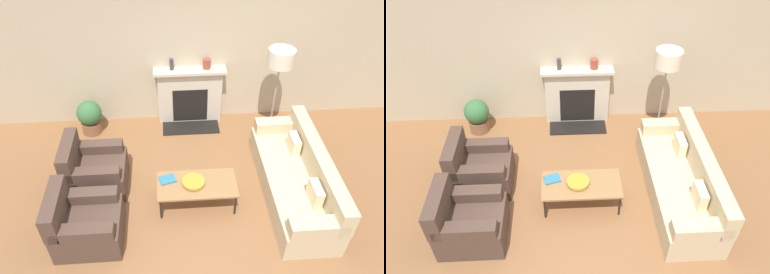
{
  "view_description": "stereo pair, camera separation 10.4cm",
  "coord_description": "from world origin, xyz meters",
  "views": [
    {
      "loc": [
        -0.41,
        -3.34,
        4.33
      ],
      "look_at": [
        -0.08,
        1.26,
        0.45
      ],
      "focal_mm": 35.0,
      "sensor_mm": 36.0,
      "label": 1
    },
    {
      "loc": [
        -0.31,
        -3.35,
        4.33
      ],
      "look_at": [
        -0.08,
        1.26,
        0.45
      ],
      "focal_mm": 35.0,
      "sensor_mm": 36.0,
      "label": 2
    }
  ],
  "objects": [
    {
      "name": "ground_plane",
      "position": [
        0.0,
        0.0,
        0.0
      ],
      "size": [
        18.0,
        18.0,
        0.0
      ],
      "primitive_type": "plane",
      "color": "brown"
    },
    {
      "name": "wall_back",
      "position": [
        0.0,
        2.48,
        1.45
      ],
      "size": [
        18.0,
        0.06,
        2.9
      ],
      "color": "#BCAD8E",
      "rests_on": "ground_plane"
    },
    {
      "name": "fireplace",
      "position": [
        -0.04,
        2.33,
        0.53
      ],
      "size": [
        1.27,
        0.59,
        1.08
      ],
      "color": "beige",
      "rests_on": "ground_plane"
    },
    {
      "name": "couch",
      "position": [
        1.4,
        0.35,
        0.31
      ],
      "size": [
        0.81,
        2.25,
        0.83
      ],
      "rotation": [
        0.0,
        0.0,
        -1.57
      ],
      "color": "#CCB78E",
      "rests_on": "ground_plane"
    },
    {
      "name": "armchair_near",
      "position": [
        -1.6,
        -0.24,
        0.32
      ],
      "size": [
        0.87,
        0.77,
        0.86
      ],
      "rotation": [
        0.0,
        0.0,
        1.57
      ],
      "color": "#4C382D",
      "rests_on": "ground_plane"
    },
    {
      "name": "armchair_far",
      "position": [
        -1.6,
        0.74,
        0.32
      ],
      "size": [
        0.87,
        0.77,
        0.86
      ],
      "rotation": [
        0.0,
        0.0,
        1.57
      ],
      "color": "#4C382D",
      "rests_on": "ground_plane"
    },
    {
      "name": "coffee_table",
      "position": [
        -0.08,
        0.28,
        0.37
      ],
      "size": [
        1.13,
        0.57,
        0.4
      ],
      "color": "olive",
      "rests_on": "ground_plane"
    },
    {
      "name": "bowl",
      "position": [
        -0.13,
        0.29,
        0.44
      ],
      "size": [
        0.32,
        0.32,
        0.05
      ],
      "color": "#BC8E2D",
      "rests_on": "coffee_table"
    },
    {
      "name": "book",
      "position": [
        -0.49,
        0.39,
        0.42
      ],
      "size": [
        0.26,
        0.23,
        0.02
      ],
      "rotation": [
        0.0,
        0.0,
        0.27
      ],
      "color": "teal",
      "rests_on": "coffee_table"
    },
    {
      "name": "floor_lamp",
      "position": [
        1.38,
        1.85,
        1.39
      ],
      "size": [
        0.43,
        0.43,
        1.64
      ],
      "color": "gray",
      "rests_on": "ground_plane"
    },
    {
      "name": "mantel_vase_left",
      "position": [
        -0.35,
        2.35,
        1.18
      ],
      "size": [
        0.07,
        0.07,
        0.2
      ],
      "color": "#3D383D",
      "rests_on": "fireplace"
    },
    {
      "name": "mantel_vase_center_left",
      "position": [
        0.26,
        2.35,
        1.17
      ],
      "size": [
        0.14,
        0.14,
        0.18
      ],
      "color": "brown",
      "rests_on": "fireplace"
    },
    {
      "name": "potted_plant",
      "position": [
        -1.84,
        2.09,
        0.34
      ],
      "size": [
        0.44,
        0.44,
        0.64
      ],
      "color": "brown",
      "rests_on": "ground_plane"
    }
  ]
}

